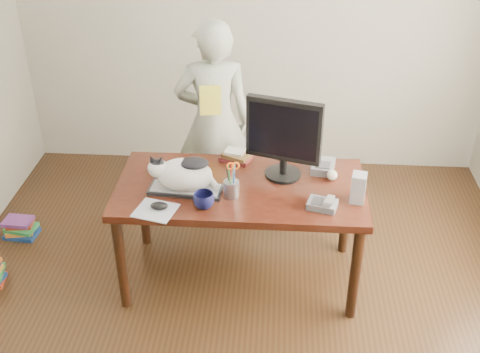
% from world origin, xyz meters
% --- Properties ---
extents(room, '(4.50, 4.50, 4.50)m').
position_xyz_m(room, '(0.00, 0.00, 1.35)').
color(room, black).
rests_on(room, ground).
extents(desk, '(1.60, 0.80, 0.75)m').
position_xyz_m(desk, '(0.00, 0.68, 0.60)').
color(desk, black).
rests_on(desk, ground).
extents(keyboard, '(0.48, 0.21, 0.03)m').
position_xyz_m(keyboard, '(-0.34, 0.51, 0.76)').
color(keyboard, black).
rests_on(keyboard, desk).
extents(cat, '(0.46, 0.24, 0.26)m').
position_xyz_m(cat, '(-0.36, 0.51, 0.88)').
color(cat, white).
rests_on(cat, keyboard).
extents(monitor, '(0.48, 0.30, 0.55)m').
position_xyz_m(monitor, '(0.27, 0.73, 1.06)').
color(monitor, black).
rests_on(monitor, desk).
extents(pen_cup, '(0.11, 0.11, 0.25)m').
position_xyz_m(pen_cup, '(-0.05, 0.47, 0.82)').
color(pen_cup, '#9B9BA0').
rests_on(pen_cup, desk).
extents(mousepad, '(0.28, 0.27, 0.01)m').
position_xyz_m(mousepad, '(-0.49, 0.28, 0.75)').
color(mousepad, '#B7BEC4').
rests_on(mousepad, desk).
extents(mouse, '(0.12, 0.09, 0.04)m').
position_xyz_m(mouse, '(-0.47, 0.30, 0.77)').
color(mouse, black).
rests_on(mouse, mousepad).
extents(coffee_mug, '(0.18, 0.18, 0.10)m').
position_xyz_m(coffee_mug, '(-0.21, 0.34, 0.80)').
color(coffee_mug, black).
rests_on(coffee_mug, desk).
extents(phone, '(0.20, 0.17, 0.08)m').
position_xyz_m(phone, '(0.52, 0.39, 0.78)').
color(phone, slate).
rests_on(phone, desk).
extents(speaker, '(0.10, 0.11, 0.19)m').
position_xyz_m(speaker, '(0.73, 0.47, 0.85)').
color(speaker, '#969699').
rests_on(speaker, desk).
extents(baseball, '(0.07, 0.07, 0.07)m').
position_xyz_m(baseball, '(0.59, 0.71, 0.78)').
color(baseball, white).
rests_on(baseball, desk).
extents(book_stack, '(0.24, 0.21, 0.08)m').
position_xyz_m(book_stack, '(-0.05, 0.93, 0.78)').
color(book_stack, '#461213').
rests_on(book_stack, desk).
extents(calculator, '(0.17, 0.22, 0.06)m').
position_xyz_m(calculator, '(0.54, 0.84, 0.78)').
color(calculator, slate).
rests_on(calculator, desk).
extents(person, '(0.63, 0.46, 1.60)m').
position_xyz_m(person, '(-0.26, 1.42, 0.80)').
color(person, beige).
rests_on(person, ground).
extents(held_book, '(0.16, 0.11, 0.21)m').
position_xyz_m(held_book, '(-0.26, 1.25, 1.05)').
color(held_book, gold).
rests_on(held_book, person).
extents(book_pile_b, '(0.26, 0.20, 0.15)m').
position_xyz_m(book_pile_b, '(-1.72, 0.95, 0.07)').
color(book_pile_b, navy).
rests_on(book_pile_b, ground).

